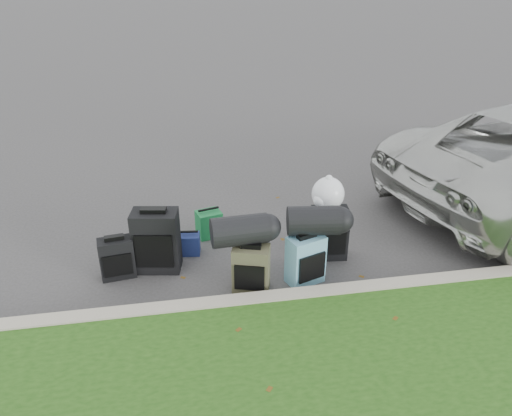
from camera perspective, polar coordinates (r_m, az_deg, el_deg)
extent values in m
plane|color=#383535|center=(6.11, 1.25, -5.37)|extent=(120.00, 120.00, 0.00)
cube|color=#9E937F|center=(5.27, 3.35, -10.39)|extent=(120.00, 0.18, 0.15)
cube|color=black|center=(5.82, -15.59, -5.53)|extent=(0.40, 0.26, 0.47)
cube|color=black|center=(5.79, -11.30, -3.71)|extent=(0.55, 0.39, 0.74)
cube|color=#3B3926|center=(5.38, -0.56, -6.97)|extent=(0.44, 0.35, 0.53)
cube|color=teal|center=(5.52, 5.67, -5.89)|extent=(0.45, 0.35, 0.57)
cube|color=black|center=(5.99, 8.35, -2.85)|extent=(0.45, 0.30, 0.64)
cube|color=#186E36|center=(6.47, -5.38, -1.80)|extent=(0.35, 0.31, 0.34)
cube|color=navy|center=(6.13, -7.58, -4.08)|extent=(0.26, 0.22, 0.26)
cylinder|color=black|center=(5.22, -1.88, -2.59)|extent=(0.62, 0.36, 0.32)
cylinder|color=black|center=(5.38, 6.63, -1.44)|extent=(0.60, 0.39, 0.32)
sphere|color=white|center=(5.77, 8.23, 1.62)|extent=(0.38, 0.38, 0.38)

